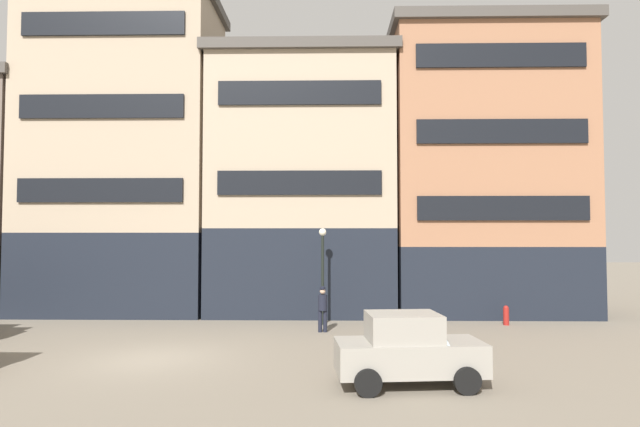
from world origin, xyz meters
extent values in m
plane|color=slate|center=(0.00, 0.00, 0.00)|extent=(120.00, 120.00, 0.00)
cube|color=black|center=(-4.99, 10.24, 1.97)|extent=(9.04, 5.60, 3.94)
cube|color=tan|center=(-4.99, 10.24, 9.74)|extent=(9.04, 5.60, 11.60)
cube|color=#47423D|center=(-4.99, 10.24, 15.79)|extent=(9.54, 6.10, 0.50)
cube|color=black|center=(-4.99, 7.38, 5.88)|extent=(7.59, 0.12, 1.10)
cube|color=black|center=(-4.99, 7.38, 9.74)|extent=(7.59, 0.12, 1.10)
cube|color=black|center=(-4.99, 7.38, 13.61)|extent=(7.59, 0.12, 1.10)
cube|color=black|center=(4.11, 10.24, 2.07)|extent=(8.86, 5.60, 4.14)
cube|color=tan|center=(4.11, 10.24, 8.27)|extent=(8.86, 5.60, 8.24)
cube|color=#47423D|center=(4.11, 10.24, 12.64)|extent=(9.36, 6.10, 0.50)
cube|color=black|center=(4.11, 7.38, 6.20)|extent=(7.44, 0.12, 1.10)
cube|color=black|center=(4.11, 7.38, 10.33)|extent=(7.44, 0.12, 1.10)
cube|color=black|center=(13.26, 10.24, 1.65)|extent=(9.15, 5.60, 3.30)
cube|color=#9E6B4C|center=(13.26, 10.24, 8.52)|extent=(9.15, 5.60, 10.44)
cube|color=#47423D|center=(13.26, 10.24, 13.99)|extent=(9.65, 6.10, 0.50)
cube|color=black|center=(13.26, 7.38, 5.04)|extent=(7.68, 0.12, 1.10)
cube|color=black|center=(13.26, 7.38, 8.52)|extent=(7.68, 0.12, 1.10)
cube|color=black|center=(13.26, 7.38, 12.00)|extent=(7.68, 0.12, 1.10)
cube|color=gray|center=(7.50, -2.70, 0.73)|extent=(3.83, 1.94, 0.80)
cube|color=gray|center=(7.35, -2.71, 1.48)|extent=(1.93, 1.60, 0.70)
cube|color=silver|center=(8.20, -2.63, 1.35)|extent=(0.46, 1.34, 0.56)
cylinder|color=black|center=(8.62, -1.75, 0.33)|extent=(0.67, 0.24, 0.66)
cylinder|color=black|center=(8.78, -3.42, 0.33)|extent=(0.67, 0.24, 0.66)
cylinder|color=black|center=(6.23, -1.98, 0.33)|extent=(0.67, 0.24, 0.66)
cylinder|color=black|center=(6.39, -3.65, 0.33)|extent=(0.67, 0.24, 0.66)
cylinder|color=black|center=(5.10, 4.63, 0.42)|extent=(0.16, 0.16, 0.85)
cylinder|color=black|center=(5.30, 4.63, 0.42)|extent=(0.16, 0.16, 0.85)
cylinder|color=black|center=(5.20, 4.63, 1.16)|extent=(0.38, 0.38, 0.62)
sphere|color=tan|center=(5.20, 4.63, 1.60)|extent=(0.22, 0.22, 0.22)
cylinder|color=black|center=(5.20, 4.63, 1.70)|extent=(0.28, 0.28, 0.02)
cylinder|color=black|center=(5.20, 4.63, 1.75)|extent=(0.18, 0.18, 0.09)
cylinder|color=black|center=(5.18, 6.36, 1.90)|extent=(0.12, 0.12, 3.80)
sphere|color=silver|center=(5.18, 6.36, 3.96)|extent=(0.32, 0.32, 0.32)
cylinder|color=maroon|center=(13.00, 6.40, 0.35)|extent=(0.24, 0.24, 0.70)
sphere|color=maroon|center=(13.00, 6.40, 0.72)|extent=(0.22, 0.22, 0.22)
camera|label=1|loc=(5.49, -16.10, 3.79)|focal=29.27mm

